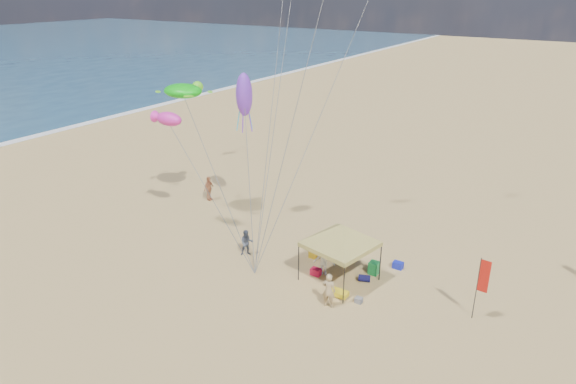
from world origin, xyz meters
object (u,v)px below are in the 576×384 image
object	(u,v)px
cooler_blue	(398,265)
feather_flag	(482,280)
person_near_a	(329,290)
person_far_a	(209,188)
beach_cart	(339,293)
cooler_red	(316,272)
canopy_tent	(341,227)
person_near_c	(324,259)
chair_green	(374,268)
chair_yellow	(314,252)
person_near_b	(247,243)

from	to	relation	value
cooler_blue	feather_flag	bearing A→B (deg)	-26.52
person_near_a	person_far_a	distance (m)	15.08
feather_flag	beach_cart	size ratio (longest dim) A/B	3.53
cooler_red	person_far_a	bearing A→B (deg)	157.93
cooler_red	beach_cart	size ratio (longest dim) A/B	0.60
cooler_red	cooler_blue	xyz separation A→B (m)	(3.41, 3.03, 0.00)
canopy_tent	feather_flag	size ratio (longest dim) A/B	1.86
feather_flag	person_near_c	bearing A→B (deg)	-177.52
chair_green	canopy_tent	bearing A→B (deg)	-129.26
feather_flag	person_far_a	distance (m)	20.11
cooler_blue	chair_yellow	size ratio (longest dim) A/B	0.77
canopy_tent	person_near_c	xyz separation A→B (m)	(-0.95, 0.09, -2.20)
canopy_tent	person_near_b	world-z (taller)	canopy_tent
cooler_red	cooler_blue	size ratio (longest dim) A/B	1.00
person_far_a	person_near_c	bearing A→B (deg)	-117.67
feather_flag	person_far_a	bearing A→B (deg)	168.48
cooler_blue	person_near_c	xyz separation A→B (m)	(-3.11, -2.71, 0.71)
feather_flag	person_near_b	world-z (taller)	feather_flag
canopy_tent	person_near_c	bearing A→B (deg)	174.56
person_near_a	person_near_c	size ratio (longest dim) A/B	1.00
chair_green	person_far_a	distance (m)	14.35
person_near_b	person_near_c	bearing A→B (deg)	-34.79
cooler_red	person_near_b	size ratio (longest dim) A/B	0.35
beach_cart	person_far_a	bearing A→B (deg)	156.71
feather_flag	cooler_red	bearing A→B (deg)	-175.36
person_near_a	chair_yellow	bearing A→B (deg)	-63.48
cooler_red	chair_green	xyz separation A→B (m)	(2.53, 1.80, 0.16)
chair_green	chair_yellow	bearing A→B (deg)	-176.99
person_near_a	person_near_c	distance (m)	2.96
feather_flag	canopy_tent	bearing A→B (deg)	-176.43
chair_yellow	person_near_b	world-z (taller)	person_near_b
feather_flag	person_far_a	xyz separation A→B (m)	(-19.67, 4.01, -1.23)
canopy_tent	chair_green	size ratio (longest dim) A/B	8.45
chair_green	person_near_a	world-z (taller)	person_near_a
feather_flag	chair_yellow	bearing A→B (deg)	174.11
cooler_blue	person_near_b	world-z (taller)	person_near_b
person_near_b	person_far_a	world-z (taller)	person_far_a
chair_green	person_near_b	distance (m)	7.23
cooler_blue	chair_yellow	distance (m)	4.66
chair_yellow	person_near_b	bearing A→B (deg)	-151.03
canopy_tent	cooler_blue	bearing A→B (deg)	52.39
person_near_c	person_far_a	distance (m)	12.59
canopy_tent	chair_green	distance (m)	3.41
beach_cart	person_near_a	distance (m)	1.23
chair_yellow	person_near_a	distance (m)	4.81
chair_yellow	canopy_tent	bearing A→B (deg)	-31.14
canopy_tent	cooler_blue	size ratio (longest dim) A/B	10.95
cooler_red	person_near_b	distance (m)	4.44
feather_flag	person_near_b	distance (m)	12.64
cooler_red	person_far_a	world-z (taller)	person_far_a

